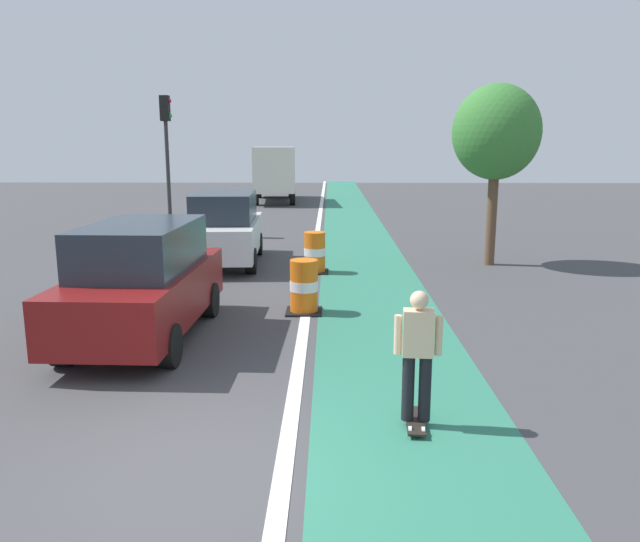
{
  "coord_description": "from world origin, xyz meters",
  "views": [
    {
      "loc": [
        1.38,
        -5.86,
        3.36
      ],
      "look_at": [
        1.2,
        5.12,
        1.1
      ],
      "focal_mm": 34.57,
      "sensor_mm": 36.0,
      "label": 1
    }
  ],
  "objects_px": {
    "parked_suv_nearest": "(143,281)",
    "traffic_light_corner": "(167,141)",
    "traffic_barrel_front": "(304,287)",
    "delivery_truck_down_block": "(274,171)",
    "skateboarder_on_lane": "(418,354)",
    "street_tree_sidewalk": "(496,133)",
    "traffic_barrel_mid": "(315,253)",
    "parked_suv_second": "(225,228)"
  },
  "relations": [
    {
      "from": "parked_suv_nearest",
      "to": "street_tree_sidewalk",
      "type": "bearing_deg",
      "value": 41.61
    },
    {
      "from": "traffic_barrel_mid",
      "to": "traffic_light_corner",
      "type": "xyz_separation_m",
      "value": [
        -5.57,
        6.73,
        2.97
      ]
    },
    {
      "from": "traffic_barrel_front",
      "to": "street_tree_sidewalk",
      "type": "xyz_separation_m",
      "value": [
        5.08,
        5.22,
        3.14
      ]
    },
    {
      "from": "skateboarder_on_lane",
      "to": "traffic_barrel_mid",
      "type": "relative_size",
      "value": 1.55
    },
    {
      "from": "parked_suv_second",
      "to": "street_tree_sidewalk",
      "type": "bearing_deg",
      "value": -0.12
    },
    {
      "from": "traffic_barrel_mid",
      "to": "delivery_truck_down_block",
      "type": "bearing_deg",
      "value": 97.95
    },
    {
      "from": "traffic_barrel_front",
      "to": "traffic_light_corner",
      "type": "height_order",
      "value": "traffic_light_corner"
    },
    {
      "from": "parked_suv_second",
      "to": "street_tree_sidewalk",
      "type": "height_order",
      "value": "street_tree_sidewalk"
    },
    {
      "from": "parked_suv_nearest",
      "to": "parked_suv_second",
      "type": "relative_size",
      "value": 0.99
    },
    {
      "from": "traffic_light_corner",
      "to": "street_tree_sidewalk",
      "type": "bearing_deg",
      "value": -27.72
    },
    {
      "from": "skateboarder_on_lane",
      "to": "delivery_truck_down_block",
      "type": "bearing_deg",
      "value": 98.26
    },
    {
      "from": "parked_suv_second",
      "to": "traffic_barrel_front",
      "type": "relative_size",
      "value": 4.31
    },
    {
      "from": "skateboarder_on_lane",
      "to": "street_tree_sidewalk",
      "type": "xyz_separation_m",
      "value": [
        3.51,
        10.36,
        2.76
      ]
    },
    {
      "from": "traffic_barrel_mid",
      "to": "traffic_light_corner",
      "type": "distance_m",
      "value": 9.23
    },
    {
      "from": "parked_suv_second",
      "to": "delivery_truck_down_block",
      "type": "xyz_separation_m",
      "value": [
        -0.35,
        19.76,
        0.81
      ]
    },
    {
      "from": "traffic_barrel_front",
      "to": "traffic_barrel_mid",
      "type": "distance_m",
      "value": 4.03
    },
    {
      "from": "parked_suv_second",
      "to": "traffic_barrel_mid",
      "type": "relative_size",
      "value": 4.31
    },
    {
      "from": "traffic_barrel_front",
      "to": "delivery_truck_down_block",
      "type": "relative_size",
      "value": 0.14
    },
    {
      "from": "skateboarder_on_lane",
      "to": "traffic_light_corner",
      "type": "height_order",
      "value": "traffic_light_corner"
    },
    {
      "from": "parked_suv_second",
      "to": "traffic_barrel_front",
      "type": "bearing_deg",
      "value": -64.82
    },
    {
      "from": "traffic_barrel_mid",
      "to": "street_tree_sidewalk",
      "type": "bearing_deg",
      "value": 13.55
    },
    {
      "from": "delivery_truck_down_block",
      "to": "traffic_light_corner",
      "type": "distance_m",
      "value": 14.58
    },
    {
      "from": "traffic_barrel_mid",
      "to": "traffic_light_corner",
      "type": "relative_size",
      "value": 0.21
    },
    {
      "from": "skateboarder_on_lane",
      "to": "traffic_light_corner",
      "type": "distance_m",
      "value": 17.57
    },
    {
      "from": "traffic_barrel_mid",
      "to": "traffic_light_corner",
      "type": "height_order",
      "value": "traffic_light_corner"
    },
    {
      "from": "delivery_truck_down_block",
      "to": "traffic_barrel_mid",
      "type": "bearing_deg",
      "value": -82.05
    },
    {
      "from": "parked_suv_nearest",
      "to": "traffic_light_corner",
      "type": "bearing_deg",
      "value": 102.31
    },
    {
      "from": "parked_suv_second",
      "to": "traffic_barrel_mid",
      "type": "xyz_separation_m",
      "value": [
        2.58,
        -1.21,
        -0.5
      ]
    },
    {
      "from": "traffic_barrel_front",
      "to": "traffic_light_corner",
      "type": "relative_size",
      "value": 0.21
    },
    {
      "from": "parked_suv_second",
      "to": "street_tree_sidewalk",
      "type": "relative_size",
      "value": 0.94
    },
    {
      "from": "parked_suv_nearest",
      "to": "traffic_barrel_front",
      "type": "bearing_deg",
      "value": 32.16
    },
    {
      "from": "traffic_light_corner",
      "to": "parked_suv_nearest",
      "type": "bearing_deg",
      "value": -77.69
    },
    {
      "from": "skateboarder_on_lane",
      "to": "traffic_barrel_mid",
      "type": "bearing_deg",
      "value": 98.97
    },
    {
      "from": "parked_suv_nearest",
      "to": "traffic_light_corner",
      "type": "xyz_separation_m",
      "value": [
        -2.72,
        12.47,
        2.47
      ]
    },
    {
      "from": "delivery_truck_down_block",
      "to": "street_tree_sidewalk",
      "type": "relative_size",
      "value": 1.55
    },
    {
      "from": "parked_suv_second",
      "to": "skateboarder_on_lane",
      "type": "bearing_deg",
      "value": -68.78
    },
    {
      "from": "parked_suv_nearest",
      "to": "delivery_truck_down_block",
      "type": "distance_m",
      "value": 26.72
    },
    {
      "from": "skateboarder_on_lane",
      "to": "traffic_barrel_front",
      "type": "height_order",
      "value": "skateboarder_on_lane"
    },
    {
      "from": "parked_suv_nearest",
      "to": "traffic_barrel_mid",
      "type": "xyz_separation_m",
      "value": [
        2.85,
        5.74,
        -0.5
      ]
    },
    {
      "from": "delivery_truck_down_block",
      "to": "traffic_light_corner",
      "type": "xyz_separation_m",
      "value": [
        -2.64,
        -14.24,
        1.65
      ]
    },
    {
      "from": "skateboarder_on_lane",
      "to": "parked_suv_second",
      "type": "xyz_separation_m",
      "value": [
        -4.03,
        10.38,
        0.12
      ]
    },
    {
      "from": "delivery_truck_down_block",
      "to": "traffic_light_corner",
      "type": "bearing_deg",
      "value": -100.52
    }
  ]
}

